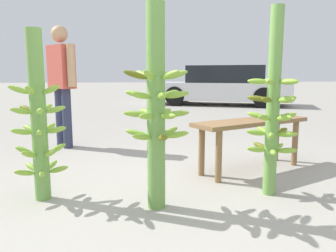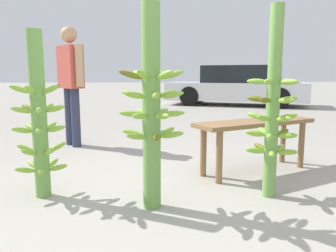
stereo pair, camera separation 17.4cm
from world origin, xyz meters
TOP-DOWN VIEW (x-y plane):
  - ground_plane at (0.00, 0.00)m, footprint 80.00×80.00m
  - banana_stalk_left at (-0.86, 0.37)m, footprint 0.42×0.41m
  - banana_stalk_center at (0.00, 0.06)m, footprint 0.47×0.47m
  - banana_stalk_right at (0.95, 0.18)m, footprint 0.41×0.41m
  - vendor_person at (-0.95, 2.30)m, footprint 0.45×0.57m
  - market_bench at (1.08, 0.85)m, footprint 1.34×0.82m
  - parked_car at (3.21, 7.97)m, footprint 4.60×3.31m

SIDE VIEW (x-z plane):
  - ground_plane at x=0.00m, z-range 0.00..0.00m
  - market_bench at x=1.08m, z-range 0.17..0.69m
  - parked_car at x=3.21m, z-range -0.02..1.23m
  - banana_stalk_left at x=-0.86m, z-range -0.03..1.28m
  - banana_stalk_right at x=0.95m, z-range -0.03..1.46m
  - banana_stalk_center at x=0.00m, z-range 0.01..1.46m
  - vendor_person at x=-0.95m, z-range 0.15..1.74m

